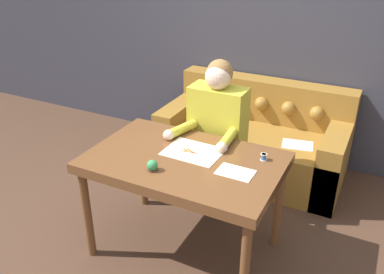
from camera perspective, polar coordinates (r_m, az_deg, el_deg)
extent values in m
plane|color=#4C3323|center=(3.17, -3.15, -15.11)|extent=(16.00, 16.00, 0.00)
cube|color=#383842|center=(4.11, 9.42, 14.92)|extent=(8.00, 0.06, 2.60)
cube|color=brown|center=(2.71, -1.12, -3.60)|extent=(1.28, 0.82, 0.07)
cylinder|color=brown|center=(2.98, -14.48, -10.46)|extent=(0.06, 0.06, 0.70)
cylinder|color=brown|center=(2.51, 7.42, -18.00)|extent=(0.06, 0.06, 0.70)
cylinder|color=brown|center=(3.43, -6.95, -4.35)|extent=(0.06, 0.06, 0.70)
cylinder|color=brown|center=(3.03, 12.07, -9.38)|extent=(0.06, 0.06, 0.70)
cube|color=olive|center=(3.99, 8.38, -1.93)|extent=(1.72, 0.87, 0.44)
cube|color=olive|center=(4.10, 10.27, 5.23)|extent=(1.72, 0.22, 0.41)
cube|color=olive|center=(4.22, -1.31, 1.22)|extent=(0.20, 0.87, 0.60)
cube|color=olive|center=(3.82, 19.25, -3.22)|extent=(0.20, 0.87, 0.60)
sphere|color=olive|center=(4.16, 2.76, 5.92)|extent=(0.13, 0.13, 0.13)
sphere|color=olive|center=(4.06, 6.16, 5.31)|extent=(0.13, 0.13, 0.13)
sphere|color=olive|center=(3.99, 9.71, 4.64)|extent=(0.13, 0.13, 0.13)
sphere|color=olive|center=(3.92, 13.37, 3.94)|extent=(0.13, 0.13, 0.13)
sphere|color=olive|center=(3.88, 17.12, 3.20)|extent=(0.13, 0.13, 0.13)
cube|color=white|center=(3.70, 14.60, -1.07)|extent=(0.30, 0.24, 0.00)
cylinder|color=#33281E|center=(3.41, 3.36, -6.45)|extent=(0.28, 0.28, 0.49)
cube|color=gold|center=(3.15, 3.62, 1.87)|extent=(0.43, 0.22, 0.59)
sphere|color=beige|center=(2.99, 3.68, 8.41)|extent=(0.19, 0.19, 0.19)
sphere|color=olive|center=(3.01, 3.92, 9.00)|extent=(0.20, 0.20, 0.20)
cylinder|color=gold|center=(3.01, -1.45, 1.12)|extent=(0.14, 0.28, 0.07)
sphere|color=beige|center=(2.93, -3.31, 0.28)|extent=(0.08, 0.08, 0.08)
cylinder|color=gold|center=(2.87, 5.02, -0.30)|extent=(0.09, 0.28, 0.07)
sphere|color=beige|center=(2.76, 4.16, -1.48)|extent=(0.08, 0.08, 0.08)
cube|color=beige|center=(2.77, 0.18, -2.07)|extent=(0.39, 0.30, 0.00)
cube|color=beige|center=(2.55, 6.11, -4.94)|extent=(0.23, 0.16, 0.00)
cube|color=silver|center=(2.72, 1.74, -2.65)|extent=(0.13, 0.01, 0.00)
cube|color=#D1511E|center=(2.76, -0.34, -2.15)|extent=(0.09, 0.01, 0.00)
torus|color=#D1511E|center=(2.78, -1.15, -1.95)|extent=(0.04, 0.04, 0.01)
cube|color=silver|center=(2.70, 1.45, -2.85)|extent=(0.13, 0.06, 0.00)
cube|color=#D1511E|center=(2.77, -0.15, -2.02)|extent=(0.09, 0.04, 0.00)
torus|color=#D1511E|center=(2.80, -0.75, -1.71)|extent=(0.04, 0.04, 0.01)
cylinder|color=silver|center=(2.74, 0.47, -2.34)|extent=(0.01, 0.01, 0.01)
cylinder|color=#3366B2|center=(2.70, 10.03, -2.78)|extent=(0.03, 0.03, 0.04)
cylinder|color=beige|center=(2.69, 10.06, -2.40)|extent=(0.04, 0.04, 0.00)
cylinder|color=beige|center=(2.71, 9.99, -3.16)|extent=(0.04, 0.04, 0.00)
cylinder|color=#4C3828|center=(2.57, -5.55, -4.56)|extent=(0.06, 0.06, 0.01)
sphere|color=#338C4C|center=(2.55, -5.58, -3.97)|extent=(0.07, 0.07, 0.07)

